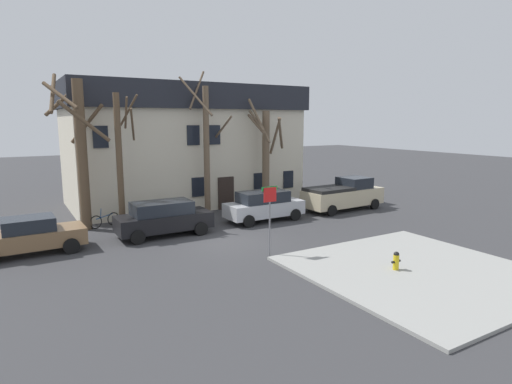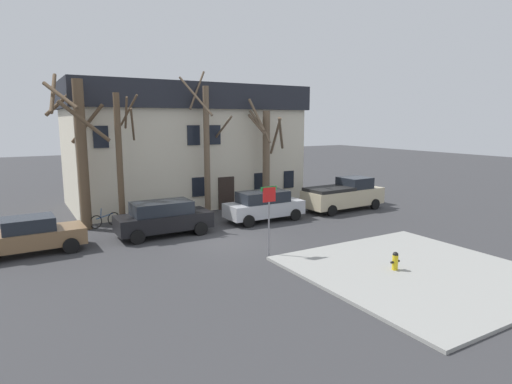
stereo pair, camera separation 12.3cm
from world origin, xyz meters
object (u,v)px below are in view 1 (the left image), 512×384
Objects in this scene: tree_bare_near at (80,147)px; bicycle_leaning at (105,220)px; car_black_wagon at (164,218)px; fire_hydrant at (396,260)px; car_brown_sedan at (29,236)px; pickup_truck_beige at (343,195)px; street_sign_pole at (270,208)px; tree_bare_mid at (120,158)px; tree_bare_far at (206,146)px; tree_bare_end at (266,154)px; building_main at (184,144)px; car_silver_wagon at (264,205)px.

tree_bare_near is 4.85× the size of bicycle_leaning.
car_black_wagon is 6.65× the size of fire_hydrant.
pickup_truck_beige is at bearing 0.47° from car_brown_sedan.
tree_bare_near reaches higher than street_sign_pole.
tree_bare_far is at bearing 8.57° from tree_bare_mid.
tree_bare_mid is at bearing 28.96° from car_brown_sedan.
tree_bare_far is 2.87× the size of street_sign_pole.
street_sign_pole is (8.67, -5.53, 1.28)m from car_brown_sedan.
tree_bare_far reaches higher than fire_hydrant.
tree_bare_end is (4.14, -0.09, -0.60)m from tree_bare_far.
car_brown_sedan is at bearing -138.33° from bicycle_leaning.
car_brown_sedan is (-13.92, -3.22, -2.75)m from tree_bare_end.
building_main is at bearing 38.34° from car_brown_sedan.
tree_bare_end is at bearing 21.97° from car_black_wagon.
tree_bare_mid is 9.40m from tree_bare_end.
car_silver_wagon is (9.15, -3.12, -3.43)m from tree_bare_near.
pickup_truck_beige reaches higher than car_silver_wagon.
pickup_truck_beige is 7.96× the size of fire_hydrant.
car_black_wagon is at bearing -45.39° from tree_bare_near.
tree_bare_far is 1.85× the size of car_black_wagon.
car_brown_sedan is 0.98× the size of car_silver_wagon.
tree_bare_end is at bearing -0.09° from tree_bare_near.
fire_hydrant is (1.97, -12.87, -3.68)m from tree_bare_far.
street_sign_pole is at bearing -60.74° from bicycle_leaning.
car_silver_wagon is 8.76m from bicycle_leaning.
car_brown_sedan is 17.89m from pickup_truck_beige.
car_silver_wagon is 6.53× the size of fire_hydrant.
pickup_truck_beige is at bearing -45.49° from building_main.
car_brown_sedan is at bearing -141.66° from building_main.
tree_bare_far is 1.93× the size of car_brown_sedan.
fire_hydrant is (9.03, -12.80, -3.84)m from tree_bare_near.
building_main is 3.49× the size of car_brown_sedan.
tree_bare_mid is 5.30m from tree_bare_far.
tree_bare_mid is 5.98m from car_brown_sedan.
building_main is 9.62m from car_black_wagon.
tree_bare_end is at bearing -1.23° from tree_bare_far.
tree_bare_end is at bearing -0.54° from bicycle_leaning.
car_black_wagon is 11.97m from pickup_truck_beige.
tree_bare_end is at bearing 4.27° from tree_bare_mid.
car_brown_sedan is at bearing 140.86° from fire_hydrant.
fire_hydrant is at bearing -122.31° from pickup_truck_beige.
tree_bare_mid is at bearing 117.15° from street_sign_pole.
building_main reaches higher than street_sign_pole.
fire_hydrant is 0.23× the size of street_sign_pole.
tree_bare_near is 7.07m from tree_bare_far.
tree_bare_mid reaches higher than pickup_truck_beige.
car_black_wagon is at bearing 116.54° from street_sign_pole.
bicycle_leaning is at bearing 121.95° from fire_hydrant.
tree_bare_near reaches higher than car_silver_wagon.
tree_bare_far reaches higher than bicycle_leaning.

